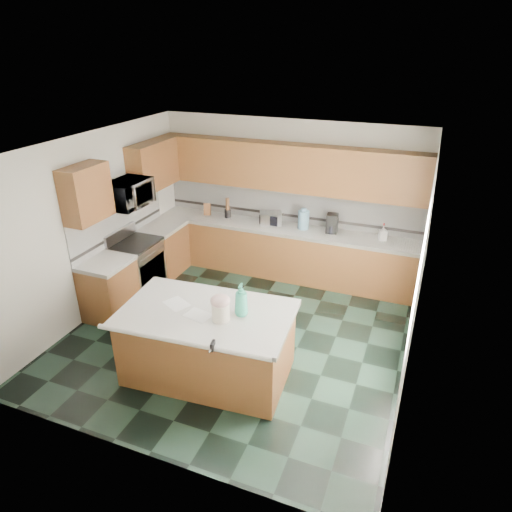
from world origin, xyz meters
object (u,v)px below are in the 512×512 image
at_px(treat_jar, 221,312).
at_px(knife_block, 207,209).
at_px(toaster_oven, 271,218).
at_px(island_top, 206,314).
at_px(coffee_maker, 332,223).
at_px(island_base, 208,345).
at_px(soap_bottle_island, 241,300).

height_order(treat_jar, knife_block, knife_block).
distance_m(knife_block, toaster_oven, 1.24).
height_order(island_top, coffee_maker, coffee_maker).
xyz_separation_m(island_base, soap_bottle_island, (0.42, 0.09, 0.70)).
bearing_deg(knife_block, treat_jar, -80.18).
relative_size(island_base, coffee_maker, 6.11).
distance_m(island_top, toaster_oven, 2.98).
bearing_deg(island_top, toaster_oven, 90.40).
distance_m(knife_block, coffee_maker, 2.32).
distance_m(island_base, treat_jar, 0.65).
xyz_separation_m(knife_block, coffee_maker, (2.32, 0.03, 0.05)).
height_order(island_top, soap_bottle_island, soap_bottle_island).
relative_size(island_base, soap_bottle_island, 4.75).
relative_size(treat_jar, toaster_oven, 0.59).
bearing_deg(soap_bottle_island, toaster_oven, 98.92).
xyz_separation_m(island_top, knife_block, (-1.49, 2.96, 0.14)).
distance_m(treat_jar, toaster_oven, 3.09).
relative_size(soap_bottle_island, knife_block, 1.86).
xyz_separation_m(island_top, treat_jar, (0.24, -0.09, 0.14)).
height_order(island_base, island_top, island_top).
xyz_separation_m(island_base, treat_jar, (0.24, -0.09, 0.60)).
bearing_deg(island_base, coffee_maker, 70.05).
relative_size(island_base, toaster_oven, 5.30).
bearing_deg(soap_bottle_island, knife_block, 119.43).
bearing_deg(soap_bottle_island, coffee_maker, 77.73).
height_order(island_base, soap_bottle_island, soap_bottle_island).
height_order(island_top, knife_block, knife_block).
bearing_deg(coffee_maker, toaster_oven, 174.99).
xyz_separation_m(island_top, toaster_oven, (-0.25, 2.96, 0.14)).
bearing_deg(treat_jar, island_top, 143.21).
bearing_deg(knife_block, toaster_oven, -19.61).
relative_size(island_base, treat_jar, 8.92).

